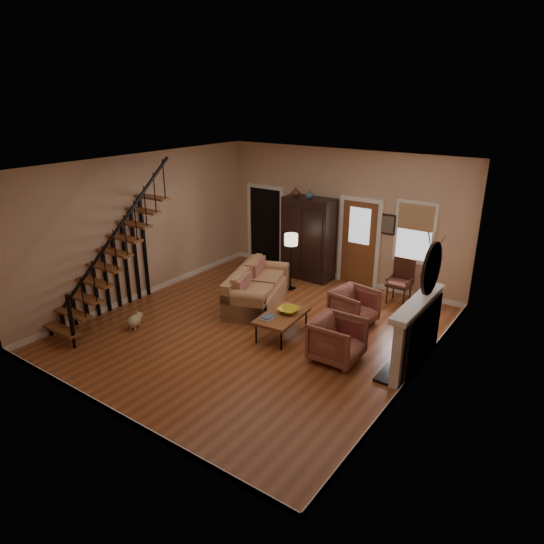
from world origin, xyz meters
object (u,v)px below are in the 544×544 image
Objects in this scene: sofa at (257,288)px; coffee_table at (282,325)px; side_chair at (400,282)px; floor_lamp at (291,262)px; armoire at (309,239)px; armchair_right at (354,307)px; armchair_left at (338,340)px.

sofa is 1.61m from coffee_table.
floor_lamp is at bearing -163.40° from side_chair.
side_chair reaches higher than sofa.
armoire is at bearing 112.39° from coffee_table.
sofa reaches higher than armchair_right.
coffee_table is 1.61m from armchair_right.
side_chair is at bearing 65.89° from coffee_table.
armoire is at bearing 175.52° from side_chair.
side_chair is at bearing 17.48° from sofa.
coffee_table is at bearing 153.99° from armchair_right.
coffee_table is at bearing -67.61° from armoire.
armoire is at bearing 69.69° from sofa.
armchair_right is at bearing -102.95° from side_chair.
floor_lamp reaches higher than armchair_left.
coffee_table is at bearing 80.32° from armchair_left.
sofa is 2.86m from armchair_left.
sofa is at bearing -90.97° from armoire.
side_chair is (2.55, -0.20, -0.54)m from armoire.
side_chair is at bearing 16.60° from floor_lamp.
coffee_table is 3.16m from side_chair.
armchair_right is (0.92, 1.30, 0.15)m from coffee_table.
armoire reaches higher than armchair_left.
side_chair reaches higher than coffee_table.
armoire is 0.96× the size of sofa.
armchair_left is 0.62× the size of floor_lamp.
coffee_table is at bearing -55.04° from sofa.
armchair_left is at bearing -155.48° from armchair_right.
sofa is 2.15× the size of side_chair.
sofa is 1.84× the size of coffee_table.
coffee_table is at bearing -114.11° from side_chair.
coffee_table is 1.35m from armchair_left.
armchair_right is 0.59× the size of floor_lamp.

